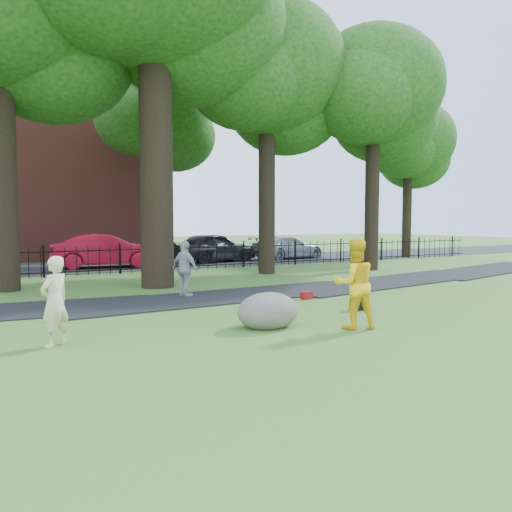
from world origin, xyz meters
TOP-DOWN VIEW (x-y plane):
  - ground at (0.00, 0.00)m, footprint 120.00×120.00m
  - footpath at (1.00, 3.90)m, footprint 36.07×3.85m
  - street at (0.00, 16.00)m, footprint 80.00×7.00m
  - iron_fence at (0.00, 12.00)m, footprint 44.00×0.04m
  - tree_row at (0.52, 8.40)m, footprint 26.82×7.96m
  - woman at (-4.18, 0.16)m, footprint 0.71×0.67m
  - man at (1.44, -1.33)m, footprint 1.09×0.96m
  - pedestrian at (-0.00, 4.49)m, footprint 0.74×1.06m
  - boulder at (-0.06, -0.35)m, footprint 1.57×1.31m
  - backpack at (3.03, 0.27)m, footprint 0.45×0.33m
  - red_bag at (2.85, 2.34)m, footprint 0.34×0.22m
  - red_sedan at (0.11, 15.03)m, footprint 5.20×2.42m
  - grey_car at (5.99, 15.35)m, footprint 5.03×2.71m
  - silver_car at (10.85, 15.50)m, footprint 4.84×2.40m

SIDE VIEW (x-z plane):
  - ground at x=0.00m, z-range 0.00..0.00m
  - footpath at x=1.00m, z-range -0.01..0.01m
  - street at x=0.00m, z-range -0.01..0.01m
  - red_bag at x=2.85m, z-range 0.00..0.22m
  - backpack at x=3.03m, z-range 0.00..0.31m
  - boulder at x=-0.06m, z-range 0.00..0.80m
  - iron_fence at x=0.00m, z-range 0.00..1.20m
  - silver_car at x=10.85m, z-range 0.00..1.35m
  - woman at x=-4.18m, z-range 0.00..1.62m
  - grey_car at x=5.99m, z-range 0.00..1.62m
  - red_sedan at x=0.11m, z-range 0.00..1.65m
  - pedestrian at x=0.00m, z-range 0.00..1.67m
  - man at x=1.44m, z-range 0.00..1.88m
  - tree_row at x=0.52m, z-range 1.94..14.36m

